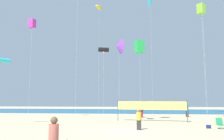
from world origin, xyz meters
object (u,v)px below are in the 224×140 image
beachgoer_mustard_shirt (139,118)px  kite_black_tube (104,50)px  volleyball_net (151,106)px  kite_yellow_inflatable (99,8)px  kite_violet_delta (119,46)px  kite_cyan_delta (150,2)px  beachgoer_charcoal_shirt (141,110)px  kite_lime_box (201,9)px  kite_magenta_box (32,24)px  folding_beach_chair (220,123)px  beach_handbag (209,127)px  beachgoer_teal_shirt (187,110)px  kite_green_box (140,47)px  mother_figure (54,137)px

beachgoer_mustard_shirt → kite_black_tube: bearing=96.4°
kite_black_tube → volleyball_net: bearing=-50.7°
kite_yellow_inflatable → kite_violet_delta: 16.01m
kite_cyan_delta → kite_yellow_inflatable: bearing=-167.5°
beachgoer_charcoal_shirt → kite_lime_box: (9.42, 3.60, 15.25)m
beachgoer_charcoal_shirt → kite_magenta_box: 17.99m
folding_beach_chair → volleyball_net: (-5.21, 5.90, 1.17)m
beachgoer_mustard_shirt → kite_lime_box: size_ratio=0.10×
volleyball_net → beachgoer_charcoal_shirt: bearing=99.7°
beach_handbag → kite_violet_delta: (-7.71, 3.17, 7.78)m
folding_beach_chair → kite_black_tube: 20.43m
beach_handbag → kite_black_tube: 19.94m
beachgoer_charcoal_shirt → kite_cyan_delta: kite_cyan_delta is taller
beachgoer_teal_shirt → kite_green_box: kite_green_box is taller
kite_cyan_delta → kite_lime_box: kite_cyan_delta is taller
volleyball_net → kite_cyan_delta: bearing=85.5°
beach_handbag → kite_lime_box: kite_lime_box is taller
mother_figure → kite_yellow_inflatable: size_ratio=0.10×
kite_yellow_inflatable → kite_violet_delta: (4.23, -12.21, -9.45)m
mother_figure → beachgoer_teal_shirt: size_ratio=1.01×
kite_magenta_box → kite_lime_box: bearing=21.1°
beachgoer_mustard_shirt → beachgoer_teal_shirt: size_ratio=0.99×
beachgoer_charcoal_shirt → kite_yellow_inflatable: 18.13m
kite_cyan_delta → kite_magenta_box: kite_cyan_delta is taller
beachgoer_mustard_shirt → kite_cyan_delta: 26.12m
kite_lime_box → kite_green_box: 15.79m
mother_figure → kite_yellow_inflatable: 31.58m
beachgoer_teal_shirt → kite_yellow_inflatable: kite_yellow_inflatable is taller
kite_yellow_inflatable → kite_violet_delta: bearing=-70.9°
volleyball_net → kite_yellow_inflatable: 19.99m
volleyball_net → kite_magenta_box: 17.60m
folding_beach_chair → kite_violet_delta: kite_violet_delta is taller
kite_yellow_inflatable → kite_cyan_delta: bearing=12.5°
kite_lime_box → kite_green_box: bearing=-134.8°
kite_yellow_inflatable → folding_beach_chair: bearing=-50.7°
beachgoer_mustard_shirt → beachgoer_charcoal_shirt: bearing=76.0°
kite_lime_box → folding_beach_chair: bearing=-102.0°
kite_green_box → volleyball_net: bearing=19.8°
kite_cyan_delta → beach_handbag: bearing=-78.7°
kite_magenta_box → beachgoer_mustard_shirt: bearing=-30.9°
beach_handbag → kite_violet_delta: kite_violet_delta is taller
mother_figure → beachgoer_charcoal_shirt: beachgoer_charcoal_shirt is taller
folding_beach_chair → kite_green_box: 11.48m
kite_magenta_box → kite_violet_delta: (11.05, -2.93, -3.84)m
beachgoer_mustard_shirt → kite_lime_box: 24.64m
kite_black_tube → beachgoer_teal_shirt: bearing=-2.1°
beachgoer_teal_shirt → kite_green_box: (-6.52, -7.92, 7.37)m
beachgoer_teal_shirt → mother_figure: bearing=-28.9°
folding_beach_chair → kite_green_box: size_ratio=0.10×
beachgoer_charcoal_shirt → beach_handbag: 12.55m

